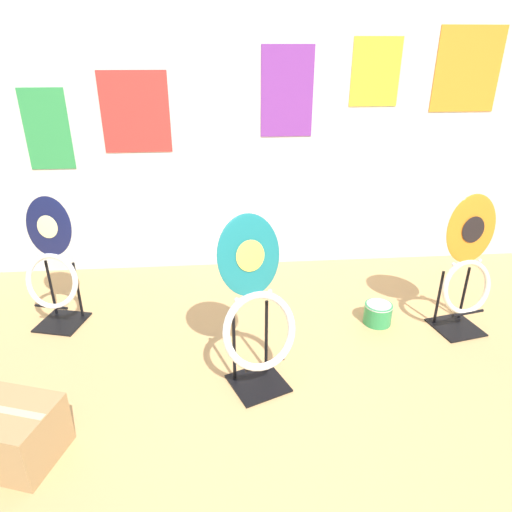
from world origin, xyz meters
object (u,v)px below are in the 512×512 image
object	(u,v)px
toilet_seat_display_teal_sax	(256,312)
storage_box	(12,434)
toilet_seat_display_orange_sun	(467,266)
paint_can	(378,313)
toilet_seat_display_navy_moon	(52,270)

from	to	relation	value
toilet_seat_display_teal_sax	storage_box	xyz separation A→B (m)	(-1.12, -0.41, -0.32)
toilet_seat_display_orange_sun	storage_box	world-z (taller)	toilet_seat_display_orange_sun
toilet_seat_display_orange_sun	paint_can	size ratio (longest dim) A/B	4.85
toilet_seat_display_orange_sun	toilet_seat_display_navy_moon	xyz separation A→B (m)	(-2.59, 0.28, -0.05)
toilet_seat_display_navy_moon	toilet_seat_display_teal_sax	world-z (taller)	toilet_seat_display_teal_sax
toilet_seat_display_orange_sun	toilet_seat_display_navy_moon	world-z (taller)	toilet_seat_display_orange_sun
paint_can	storage_box	xyz separation A→B (m)	(-1.97, -0.92, 0.06)
toilet_seat_display_orange_sun	toilet_seat_display_navy_moon	size ratio (longest dim) A/B	1.05
paint_can	storage_box	size ratio (longest dim) A/B	0.40
paint_can	storage_box	distance (m)	2.18
toilet_seat_display_navy_moon	toilet_seat_display_teal_sax	size ratio (longest dim) A/B	0.91
toilet_seat_display_teal_sax	paint_can	xyz separation A→B (m)	(0.86, 0.52, -0.37)
toilet_seat_display_teal_sax	toilet_seat_display_navy_moon	bearing A→B (deg)	150.33
toilet_seat_display_navy_moon	toilet_seat_display_teal_sax	xyz separation A→B (m)	(1.24, -0.71, 0.06)
toilet_seat_display_teal_sax	storage_box	distance (m)	1.23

